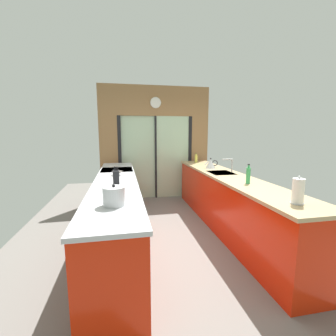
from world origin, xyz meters
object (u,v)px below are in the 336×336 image
object	(u,v)px
mixing_bowl	(117,173)
kettle	(211,164)
soap_bottle_near	(248,175)
stock_pot	(114,196)
paper_towel_roll	(298,191)
oven_range	(118,193)
soap_bottle_far	(196,158)
knife_block	(116,177)

from	to	relation	value
mixing_bowl	kettle	xyz separation A→B (m)	(1.78, 0.41, 0.05)
mixing_bowl	soap_bottle_near	world-z (taller)	soap_bottle_near
stock_pot	paper_towel_roll	distance (m)	1.81
oven_range	soap_bottle_far	distance (m)	2.01
knife_block	stock_pot	world-z (taller)	knife_block
knife_block	oven_range	bearing A→B (deg)	90.82
soap_bottle_near	paper_towel_roll	size ratio (longest dim) A/B	0.96
mixing_bowl	knife_block	xyz separation A→B (m)	(-0.00, -0.67, 0.06)
oven_range	kettle	world-z (taller)	kettle
oven_range	paper_towel_roll	distance (m)	3.13
kettle	paper_towel_roll	size ratio (longest dim) A/B	0.96
kettle	oven_range	bearing A→B (deg)	173.63
paper_towel_roll	stock_pot	bearing A→B (deg)	170.38
stock_pot	kettle	size ratio (longest dim) A/B	0.80
mixing_bowl	stock_pot	world-z (taller)	stock_pot
paper_towel_roll	mixing_bowl	bearing A→B (deg)	133.36
oven_range	kettle	distance (m)	1.89
soap_bottle_near	paper_towel_roll	xyz separation A→B (m)	(0.00, -0.92, 0.01)
stock_pot	mixing_bowl	bearing A→B (deg)	90.00
mixing_bowl	paper_towel_roll	size ratio (longest dim) A/B	0.62
soap_bottle_far	paper_towel_roll	bearing A→B (deg)	-90.00
knife_block	paper_towel_roll	world-z (taller)	paper_towel_roll
knife_block	paper_towel_roll	bearing A→B (deg)	-34.24
soap_bottle_near	kettle	bearing A→B (deg)	89.92
stock_pot	kettle	world-z (taller)	stock_pot
mixing_bowl	paper_towel_roll	distance (m)	2.59
knife_block	paper_towel_roll	xyz separation A→B (m)	(1.78, -1.21, 0.03)
knife_block	stock_pot	bearing A→B (deg)	-90.00
stock_pot	soap_bottle_far	distance (m)	3.40
knife_block	soap_bottle_near	size ratio (longest dim) A/B	0.91
oven_range	soap_bottle_near	distance (m)	2.46
soap_bottle_far	knife_block	bearing A→B (deg)	-131.82
soap_bottle_far	soap_bottle_near	bearing A→B (deg)	-90.00
stock_pot	soap_bottle_near	bearing A→B (deg)	19.09
oven_range	soap_bottle_far	bearing A→B (deg)	21.40
knife_block	paper_towel_roll	size ratio (longest dim) A/B	0.87
paper_towel_roll	oven_range	bearing A→B (deg)	125.77
soap_bottle_near	soap_bottle_far	world-z (taller)	soap_bottle_near
stock_pot	kettle	distance (m)	2.67
knife_block	soap_bottle_near	distance (m)	1.80
mixing_bowl	oven_range	bearing A→B (deg)	91.73
soap_bottle_far	stock_pot	bearing A→B (deg)	-121.55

